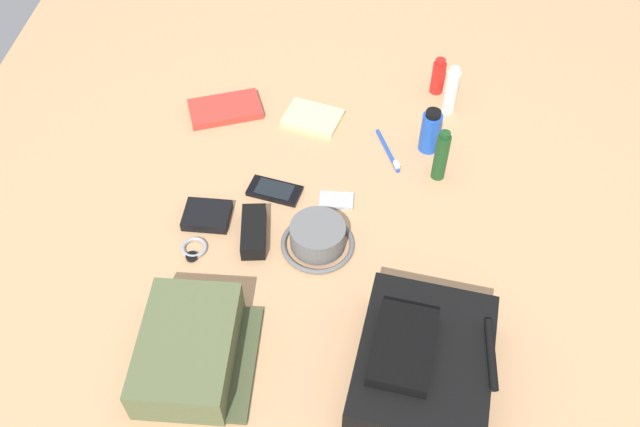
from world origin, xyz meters
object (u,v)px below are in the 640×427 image
wallet (207,215)px  shampoo_bottle (441,156)px  bucket_hat (319,238)px  paperback_novel (225,109)px  notepad (313,118)px  backpack (422,364)px  sunglasses_case (254,232)px  cell_phone (275,191)px  toiletry_pouch (190,349)px  deodorant_spray (430,131)px  wristwatch (194,249)px  toothpaste_tube (451,91)px  sunscreen_spray (438,77)px  media_player (336,200)px  toothbrush (389,152)px

wallet → shampoo_bottle: bearing=109.7°
bucket_hat → shampoo_bottle: size_ratio=1.15×
paperback_novel → notepad: paperback_novel is taller
bucket_hat → paperback_novel: bucket_hat is taller
backpack → sunglasses_case: backpack is taller
shampoo_bottle → cell_phone: size_ratio=1.06×
cell_phone → notepad: (-0.28, 0.07, 0.00)m
bucket_hat → notepad: 0.44m
toiletry_pouch → shampoo_bottle: size_ratio=1.82×
deodorant_spray → wallet: deodorant_spray is taller
paperback_novel → wristwatch: 0.49m
toothpaste_tube → paperback_novel: (0.06, -0.62, -0.06)m
backpack → notepad: 0.81m
deodorant_spray → wallet: size_ratio=1.16×
cell_phone → shampoo_bottle: bearing=102.6°
backpack → toothpaste_tube: 0.83m
toiletry_pouch → sunscreen_spray: bearing=150.0°
toiletry_pouch → paperback_novel: bearing=-175.0°
media_player → toothbrush: bearing=144.5°
wristwatch → notepad: notepad is taller
toiletry_pouch → wallet: 0.38m
sunscreen_spray → paperback_novel: size_ratio=0.50×
sunscreen_spray → cell_phone: 0.60m
toothbrush → sunglasses_case: (0.30, -0.31, 0.01)m
wallet → backpack: bearing=54.2°
paperback_novel → backpack: bearing=34.7°
sunglasses_case → toiletry_pouch: bearing=-19.9°
toiletry_pouch → shampoo_bottle: 0.77m
backpack → shampoo_bottle: (-0.57, 0.05, 0.02)m
bucket_hat → cell_phone: 0.20m
backpack → wristwatch: backpack is taller
shampoo_bottle → toiletry_pouch: bearing=-42.4°
cell_phone → wallet: size_ratio=1.30×
shampoo_bottle → toothbrush: bearing=-118.6°
deodorant_spray → toothbrush: size_ratio=0.83×
wristwatch → media_player: bearing=119.0°
sunglasses_case → notepad: bearing=159.9°
paperback_novel → sunglasses_case: sunglasses_case is taller
sunscreen_spray → deodorant_spray: size_ratio=0.87×
backpack → shampoo_bottle: bearing=174.6°
toiletry_pouch → wallet: toiletry_pouch is taller
toiletry_pouch → bucket_hat: 0.39m
bucket_hat → shampoo_bottle: 0.38m
cell_phone → wallet: 0.18m
bucket_hat → sunglasses_case: size_ratio=1.24×
deodorant_spray → sunscreen_spray: bearing=173.4°
backpack → sunscreen_spray: size_ratio=3.22×
deodorant_spray → sunglasses_case: (0.34, -0.42, -0.04)m
sunscreen_spray → toothpaste_tube: 0.09m
wallet → sunglasses_case: bearing=70.1°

